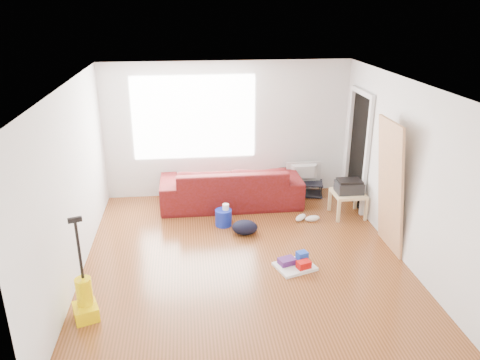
{
  "coord_description": "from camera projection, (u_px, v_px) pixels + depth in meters",
  "views": [
    {
      "loc": [
        -0.74,
        -5.82,
        3.48
      ],
      "look_at": [
        0.01,
        0.6,
        0.99
      ],
      "focal_mm": 35.0,
      "sensor_mm": 36.0,
      "label": 1
    }
  ],
  "objects": [
    {
      "name": "backpack",
      "position": [
        245.0,
        234.0,
        7.46
      ],
      "size": [
        0.45,
        0.39,
        0.22
      ],
      "primitive_type": "ellipsoid",
      "rotation": [
        0.0,
        0.0,
        -0.16
      ],
      "color": "black",
      "rests_on": "ground"
    },
    {
      "name": "vacuum",
      "position": [
        85.0,
        300.0,
        5.42
      ],
      "size": [
        0.35,
        0.37,
        1.27
      ],
      "rotation": [
        0.0,
        0.0,
        0.34
      ],
      "color": "#FFD700",
      "rests_on": "ground"
    },
    {
      "name": "sneakers",
      "position": [
        307.0,
        218.0,
        7.87
      ],
      "size": [
        0.46,
        0.26,
        0.1
      ],
      "rotation": [
        0.0,
        0.0,
        0.33
      ],
      "color": "white",
      "rests_on": "ground"
    },
    {
      "name": "sofa",
      "position": [
        231.0,
        204.0,
        8.54
      ],
      "size": [
        2.51,
        0.98,
        0.73
      ],
      "primitive_type": "imported",
      "rotation": [
        0.0,
        0.0,
        3.14
      ],
      "color": "#4F0E06",
      "rests_on": "ground"
    },
    {
      "name": "door_panel",
      "position": [
        383.0,
        247.0,
        7.06
      ],
      "size": [
        0.24,
        0.79,
        1.96
      ],
      "primitive_type": "cube",
      "rotation": [
        0.0,
        -0.1,
        0.0
      ],
      "color": "tan",
      "rests_on": "ground"
    },
    {
      "name": "tv",
      "position": [
        304.0,
        173.0,
        8.78
      ],
      "size": [
        0.66,
        0.09,
        0.38
      ],
      "primitive_type": "imported",
      "rotation": [
        0.0,
        0.0,
        3.14
      ],
      "color": "black",
      "rests_on": "tv_stand"
    },
    {
      "name": "toilet_paper",
      "position": [
        226.0,
        214.0,
        7.69
      ],
      "size": [
        0.11,
        0.11,
        0.1
      ],
      "primitive_type": "cylinder",
      "color": "white",
      "rests_on": "bucket"
    },
    {
      "name": "room",
      "position": [
        248.0,
        174.0,
        6.43
      ],
      "size": [
        4.51,
        5.01,
        2.51
      ],
      "color": "brown",
      "rests_on": "ground"
    },
    {
      "name": "cleaning_tray",
      "position": [
        296.0,
        264.0,
        6.5
      ],
      "size": [
        0.62,
        0.55,
        0.18
      ],
      "rotation": [
        0.0,
        0.0,
        0.32
      ],
      "color": "white",
      "rests_on": "ground"
    },
    {
      "name": "side_table",
      "position": [
        348.0,
        196.0,
        7.97
      ],
      "size": [
        0.53,
        0.53,
        0.43
      ],
      "rotation": [
        0.0,
        0.0,
        0.01
      ],
      "color": "tan",
      "rests_on": "ground"
    },
    {
      "name": "bucket",
      "position": [
        224.0,
        225.0,
        7.74
      ],
      "size": [
        0.35,
        0.35,
        0.27
      ],
      "primitive_type": "cylinder",
      "rotation": [
        0.0,
        0.0,
        -0.33
      ],
      "color": "#1328AF",
      "rests_on": "ground"
    },
    {
      "name": "printer",
      "position": [
        349.0,
        186.0,
        7.91
      ],
      "size": [
        0.44,
        0.34,
        0.23
      ],
      "rotation": [
        0.0,
        0.0,
        -0.01
      ],
      "color": "black",
      "rests_on": "side_table"
    },
    {
      "name": "tv_stand",
      "position": [
        304.0,
        188.0,
        8.89
      ],
      "size": [
        0.77,
        0.54,
        0.26
      ],
      "rotation": [
        0.0,
        0.0,
        -0.21
      ],
      "color": "black",
      "rests_on": "ground"
    }
  ]
}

